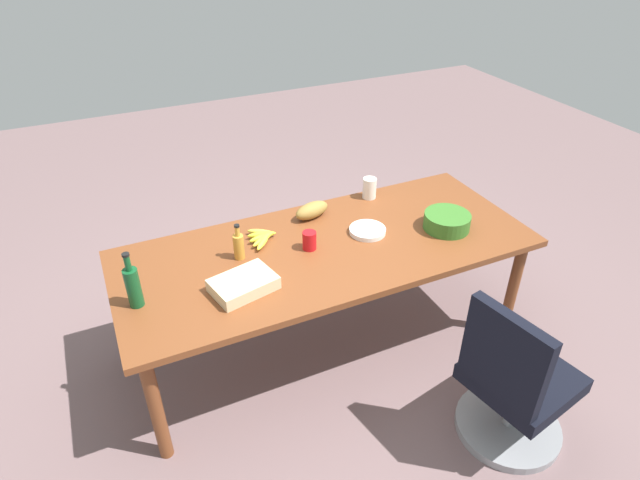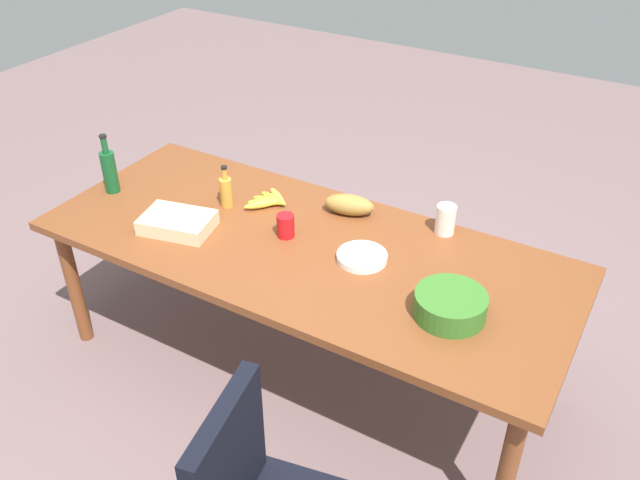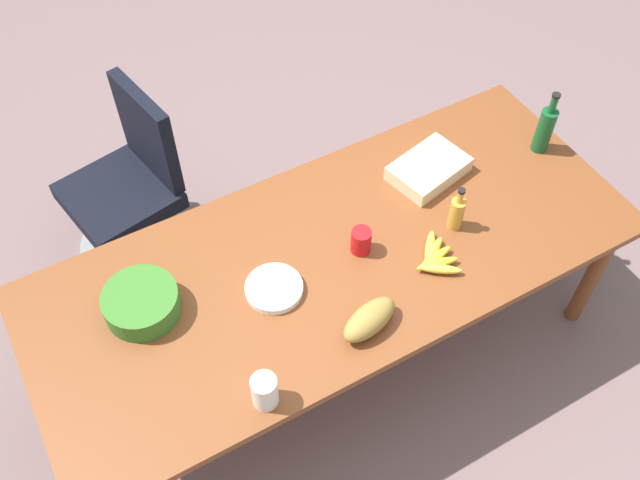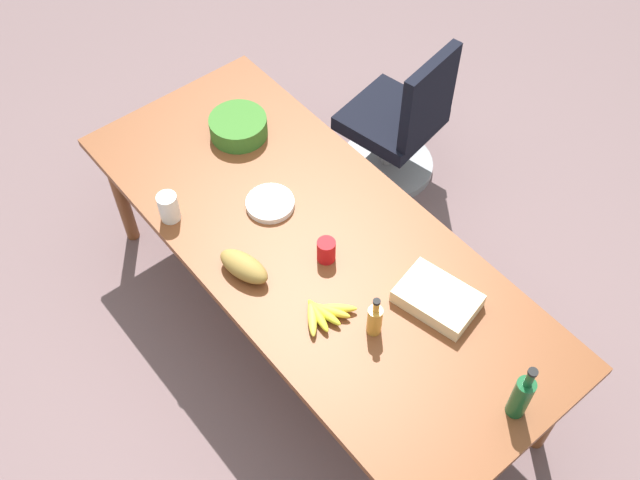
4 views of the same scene
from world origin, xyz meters
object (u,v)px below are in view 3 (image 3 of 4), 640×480
object	(u,v)px
salad_bowl	(141,303)
dressing_bottle	(457,212)
mayo_jar	(265,391)
red_solo_cup	(361,241)
conference_table	(335,266)
paper_plate_stack	(274,288)
office_chair	(131,198)
bread_loaf	(369,319)
wine_bottle	(545,128)
sheet_cake	(429,169)
banana_bunch	(435,258)

from	to	relation	value
salad_bowl	dressing_bottle	size ratio (longest dim) A/B	1.30
mayo_jar	red_solo_cup	bearing A→B (deg)	32.59
conference_table	paper_plate_stack	size ratio (longest dim) A/B	11.01
office_chair	paper_plate_stack	bearing A→B (deg)	-76.18
bread_loaf	conference_table	bearing A→B (deg)	80.95
dressing_bottle	wine_bottle	bearing A→B (deg)	16.65
sheet_cake	banana_bunch	distance (m)	0.46
bread_loaf	red_solo_cup	size ratio (longest dim) A/B	2.18
sheet_cake	salad_bowl	distance (m)	1.31
conference_table	banana_bunch	size ratio (longest dim) A/B	9.92
banana_bunch	bread_loaf	bearing A→B (deg)	-161.80
red_solo_cup	dressing_bottle	distance (m)	0.40
mayo_jar	sheet_cake	bearing A→B (deg)	28.99
office_chair	conference_table	bearing A→B (deg)	-62.46
office_chair	wine_bottle	world-z (taller)	wine_bottle
conference_table	banana_bunch	bearing A→B (deg)	-33.28
dressing_bottle	banana_bunch	bearing A→B (deg)	-147.24
bread_loaf	banana_bunch	world-z (taller)	bread_loaf
conference_table	red_solo_cup	size ratio (longest dim) A/B	22.02
office_chair	bread_loaf	xyz separation A→B (m)	(0.49, -1.39, 0.45)
red_solo_cup	banana_bunch	bearing A→B (deg)	-41.24
salad_bowl	banana_bunch	bearing A→B (deg)	-17.80
conference_table	mayo_jar	bearing A→B (deg)	-141.11
mayo_jar	salad_bowl	bearing A→B (deg)	113.43
sheet_cake	bread_loaf	size ratio (longest dim) A/B	1.33
bread_loaf	wine_bottle	xyz separation A→B (m)	(1.14, 0.41, 0.07)
red_solo_cup	dressing_bottle	size ratio (longest dim) A/B	0.51
conference_table	wine_bottle	world-z (taller)	wine_bottle
banana_bunch	dressing_bottle	world-z (taller)	dressing_bottle
dressing_bottle	paper_plate_stack	distance (m)	0.79
dressing_bottle	mayo_jar	bearing A→B (deg)	-162.82
banana_bunch	red_solo_cup	bearing A→B (deg)	138.76
bread_loaf	dressing_bottle	bearing A→B (deg)	23.19
dressing_bottle	paper_plate_stack	world-z (taller)	dressing_bottle
banana_bunch	dressing_bottle	bearing A→B (deg)	32.76
office_chair	dressing_bottle	xyz separation A→B (m)	(1.04, -1.15, 0.48)
wine_bottle	salad_bowl	bearing A→B (deg)	178.29
sheet_cake	salad_bowl	world-z (taller)	salad_bowl
office_chair	banana_bunch	distance (m)	1.59
salad_bowl	paper_plate_stack	distance (m)	0.49
salad_bowl	red_solo_cup	world-z (taller)	red_solo_cup
conference_table	bread_loaf	distance (m)	0.36
conference_table	banana_bunch	xyz separation A→B (m)	(0.32, -0.21, 0.09)
mayo_jar	wine_bottle	size ratio (longest dim) A/B	0.45
mayo_jar	conference_table	bearing A→B (deg)	38.89
sheet_cake	wine_bottle	world-z (taller)	wine_bottle
conference_table	office_chair	distance (m)	1.23
bread_loaf	red_solo_cup	xyz separation A→B (m)	(0.16, 0.32, 0.01)
conference_table	dressing_bottle	distance (m)	0.53
red_solo_cup	wine_bottle	bearing A→B (deg)	5.55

